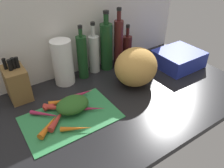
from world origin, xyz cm
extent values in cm
cube|color=black|center=(0.00, 0.00, -1.50)|extent=(170.00, 80.00, 3.00)
cube|color=silver|center=(0.00, 38.50, 30.00)|extent=(170.00, 3.00, 60.00)
cube|color=#338C4C|center=(-13.07, 0.21, 0.40)|extent=(43.23, 27.96, 0.80)
cone|color=red|center=(-15.72, 6.90, 2.28)|extent=(13.26, 12.72, 2.97)
cone|color=#B2264C|center=(-2.37, 10.92, 2.36)|extent=(14.74, 3.21, 3.11)
cone|color=orange|center=(-12.16, 10.58, 2.23)|extent=(14.09, 6.73, 2.86)
cone|color=#B2264C|center=(-22.21, 6.42, 1.83)|extent=(12.72, 12.84, 2.05)
cone|color=orange|center=(-24.33, -1.89, 2.32)|extent=(12.28, 10.99, 3.04)
cone|color=#B2264C|center=(-2.98, -1.46, 1.82)|extent=(12.82, 9.13, 2.04)
cone|color=orange|center=(-14.83, -9.52, 1.90)|extent=(12.93, 8.57, 2.20)
cone|color=red|center=(-18.74, 0.68, 2.32)|extent=(13.78, 12.96, 3.04)
cone|color=red|center=(-14.27, 11.78, 2.08)|extent=(15.52, 4.99, 2.56)
ellipsoid|color=#2D6023|center=(-10.09, 3.43, 4.17)|extent=(15.93, 12.26, 6.74)
ellipsoid|color=gold|center=(30.03, 5.91, 10.78)|extent=(24.35, 22.16, 21.57)
cube|color=brown|center=(-28.06, 30.42, 8.53)|extent=(10.04, 16.61, 17.07)
cylinder|color=black|center=(-30.69, 31.38, 19.82)|extent=(1.72, 1.72, 5.50)
cylinder|color=black|center=(-28.93, 28.71, 19.82)|extent=(2.01, 2.01, 5.50)
cylinder|color=black|center=(-27.18, 29.61, 19.82)|extent=(2.16, 2.16, 5.50)
cylinder|color=black|center=(-25.42, 29.39, 19.82)|extent=(1.77, 1.77, 5.50)
cylinder|color=white|center=(-2.49, 29.50, 12.82)|extent=(11.18, 11.18, 25.64)
cylinder|color=#19421E|center=(9.29, 28.96, 12.70)|extent=(6.01, 6.01, 25.39)
cylinder|color=#19421E|center=(9.29, 28.96, 27.72)|extent=(2.17, 2.17, 4.66)
cylinder|color=black|center=(9.29, 28.96, 30.85)|extent=(2.50, 2.50, 1.60)
cylinder|color=silver|center=(18.29, 31.29, 11.36)|extent=(6.34, 6.34, 22.72)
cylinder|color=silver|center=(18.29, 31.29, 26.06)|extent=(2.28, 2.28, 6.68)
cylinder|color=black|center=(18.29, 31.29, 30.20)|extent=(2.62, 2.62, 1.60)
cylinder|color=#19421E|center=(26.45, 30.11, 14.34)|extent=(7.58, 7.58, 28.68)
cylinder|color=#19421E|center=(26.45, 30.11, 31.71)|extent=(2.97, 2.97, 6.05)
cylinder|color=black|center=(26.45, 30.11, 35.53)|extent=(3.42, 3.42, 1.60)
cylinder|color=#471919|center=(33.97, 28.12, 14.96)|extent=(5.64, 5.64, 29.91)
cylinder|color=#471919|center=(33.97, 28.12, 32.82)|extent=(2.42, 2.42, 5.82)
cylinder|color=black|center=(33.97, 28.12, 36.53)|extent=(2.79, 2.79, 1.60)
cylinder|color=#471919|center=(41.69, 29.30, 9.05)|extent=(6.00, 6.00, 18.11)
cylinder|color=#471919|center=(41.69, 29.30, 21.06)|extent=(2.11, 2.11, 5.91)
cylinder|color=black|center=(41.69, 29.30, 24.81)|extent=(2.43, 2.43, 1.60)
cube|color=#2838AD|center=(66.22, 6.87, 5.04)|extent=(27.50, 23.81, 10.08)
camera|label=1|loc=(-40.62, -75.27, 71.21)|focal=35.76mm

